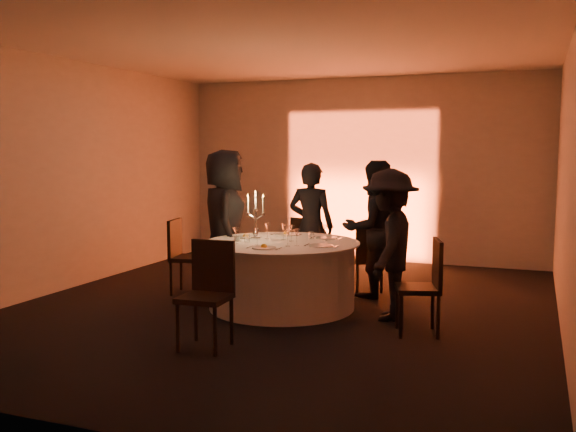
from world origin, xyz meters
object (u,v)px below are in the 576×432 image
(chair_back_left, at_px, (307,246))
(chair_front, at_px, (208,287))
(guest_back_right, at_px, (374,229))
(coffee_cup, at_px, (237,239))
(guest_back_left, at_px, (311,226))
(chair_left, at_px, (183,252))
(chair_right, at_px, (426,281))
(guest_right, at_px, (390,244))
(guest_left, at_px, (225,221))
(chair_back_right, at_px, (368,256))
(banquet_table, at_px, (282,275))
(candelabra, at_px, (256,222))

(chair_back_left, xyz_separation_m, chair_front, (0.13, -3.10, 0.05))
(guest_back_right, xyz_separation_m, coffee_cup, (-1.36, -1.06, -0.05))
(guest_back_right, bearing_deg, guest_back_left, -51.51)
(chair_left, bearing_deg, chair_front, -153.64)
(chair_right, height_order, guest_right, guest_right)
(guest_back_right, bearing_deg, guest_left, -30.26)
(guest_back_right, xyz_separation_m, guest_right, (0.41, -0.97, -0.03))
(chair_back_right, height_order, guest_left, guest_left)
(guest_left, height_order, guest_back_left, guest_left)
(coffee_cup, bearing_deg, banquet_table, 14.90)
(chair_back_left, relative_size, candelabra, 1.53)
(chair_back_right, distance_m, guest_back_left, 0.83)
(chair_back_right, relative_size, guest_right, 0.52)
(chair_left, height_order, guest_left, guest_left)
(banquet_table, height_order, guest_right, guest_right)
(chair_back_left, bearing_deg, candelabra, 91.80)
(chair_back_right, xyz_separation_m, coffee_cup, (-1.24, -1.28, 0.33))
(coffee_cup, bearing_deg, chair_back_right, 45.84)
(banquet_table, xyz_separation_m, chair_right, (1.73, -0.49, 0.15))
(chair_back_right, xyz_separation_m, chair_front, (-0.83, -2.75, 0.08))
(chair_left, distance_m, guest_back_right, 2.42)
(banquet_table, bearing_deg, chair_right, -15.71)
(guest_back_left, height_order, candelabra, guest_back_left)
(chair_front, height_order, guest_back_right, guest_back_right)
(guest_left, relative_size, coffee_cup, 16.63)
(candelabra, bearing_deg, coffee_cup, -123.78)
(chair_front, relative_size, guest_back_right, 0.58)
(guest_right, distance_m, coffee_cup, 1.78)
(banquet_table, relative_size, chair_right, 1.89)
(banquet_table, xyz_separation_m, guest_left, (-0.99, 0.51, 0.53))
(chair_back_left, height_order, guest_right, guest_right)
(guest_left, xyz_separation_m, guest_right, (2.25, -0.55, -0.10))
(chair_left, xyz_separation_m, chair_back_left, (1.22, 1.26, -0.03))
(chair_back_left, height_order, guest_back_left, guest_back_left)
(banquet_table, height_order, coffee_cup, coffee_cup)
(chair_back_right, relative_size, candelabra, 1.45)
(coffee_cup, distance_m, candelabra, 0.31)
(guest_back_left, height_order, coffee_cup, guest_back_left)
(banquet_table, height_order, guest_back_left, guest_back_left)
(banquet_table, relative_size, chair_back_left, 2.01)
(guest_back_right, bearing_deg, banquet_table, 4.11)
(banquet_table, xyz_separation_m, guest_right, (1.27, -0.05, 0.43))
(guest_back_left, bearing_deg, chair_front, 88.41)
(candelabra, bearing_deg, guest_right, -4.37)
(chair_right, xyz_separation_m, chair_front, (-1.83, -1.12, 0.02))
(guest_left, bearing_deg, guest_back_left, -88.11)
(guest_back_right, xyz_separation_m, candelabra, (-1.22, -0.84, 0.13))
(chair_back_left, bearing_deg, chair_front, 99.98)
(guest_back_left, xyz_separation_m, candelabra, (-0.36, -0.97, 0.14))
(chair_front, height_order, guest_left, guest_left)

